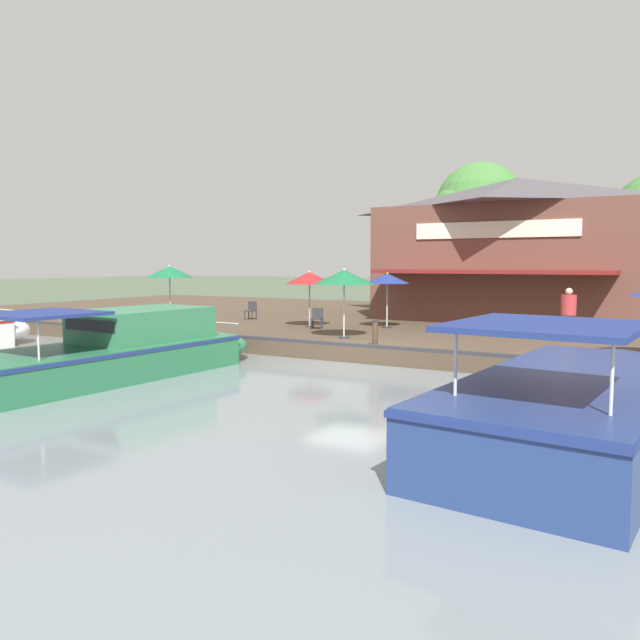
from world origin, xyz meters
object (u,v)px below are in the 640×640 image
Objects in this scene: patio_umbrella_mid_patio_right at (170,272)px; motorboat_far_downstream at (584,398)px; cafe_chair_facing_river at (317,317)px; patio_umbrella_by_entrance at (344,277)px; cafe_chair_far_corner_seat at (251,309)px; patio_umbrella_far_corner at (387,279)px; motorboat_fourth_along at (132,349)px; mooring_post at (375,333)px; patio_umbrella_mid_patio_left at (309,278)px; person_mid_patio at (568,307)px; waterfront_restaurant at (516,247)px; tree_behind_restaurant at (475,210)px.

patio_umbrella_mid_patio_right is 0.27× the size of motorboat_far_downstream.
patio_umbrella_by_entrance is at bearing 47.14° from cafe_chair_facing_river.
patio_umbrella_far_corner is at bearing 86.56° from cafe_chair_far_corner_seat.
patio_umbrella_by_entrance is 11.46m from motorboat_far_downstream.
motorboat_fourth_along reaches higher than mooring_post.
person_mid_patio is (-0.40, 10.06, -0.89)m from patio_umbrella_mid_patio_left.
cafe_chair_far_corner_seat is at bearing -121.40° from patio_umbrella_by_entrance.
tree_behind_restaurant reaches higher than waterfront_restaurant.
cafe_chair_far_corner_seat is 0.47× the size of person_mid_patio.
motorboat_far_downstream is (10.33, 1.72, -1.00)m from person_mid_patio.
person_mid_patio is (-1.01, 9.35, 0.67)m from cafe_chair_facing_river.
cafe_chair_facing_river is at bearing -51.83° from patio_umbrella_far_corner.
waterfront_restaurant reaches higher than cafe_chair_far_corner_seat.
motorboat_fourth_along is (10.67, -3.35, -1.85)m from patio_umbrella_far_corner.
motorboat_fourth_along is 10.89× the size of mooring_post.
patio_umbrella_by_entrance is at bearing 82.22° from patio_umbrella_mid_patio_right.
motorboat_far_downstream reaches higher than cafe_chair_far_corner_seat.
tree_behind_restaurant reaches higher than person_mid_patio.
person_mid_patio reaches higher than motorboat_far_downstream.
person_mid_patio is 10.52m from motorboat_far_downstream.
person_mid_patio is at bearing 133.46° from motorboat_fourth_along.
motorboat_far_downstream is at bearing 54.09° from cafe_chair_far_corner_seat.
motorboat_far_downstream is (9.92, 11.78, -1.90)m from patio_umbrella_mid_patio_left.
patio_umbrella_by_entrance is 1.36× the size of person_mid_patio.
patio_umbrella_by_entrance is at bearing -16.11° from waterfront_restaurant.
motorboat_far_downstream is at bearing 20.89° from tree_behind_restaurant.
cafe_chair_far_corner_seat is (-1.62, -4.15, -1.57)m from patio_umbrella_mid_patio_left.
motorboat_far_downstream is at bearing 38.37° from patio_umbrella_far_corner.
cafe_chair_facing_river is at bearing 97.28° from patio_umbrella_mid_patio_right.
patio_umbrella_mid_patio_left is at bearing -132.37° from patio_umbrella_by_entrance.
patio_umbrella_far_corner is 0.28× the size of tree_behind_restaurant.
patio_umbrella_by_entrance reaches higher than cafe_chair_far_corner_seat.
patio_umbrella_mid_patio_right is at bearing -50.91° from waterfront_restaurant.
waterfront_restaurant is at bearing 173.79° from mooring_post.
patio_umbrella_mid_patio_left is 2.75× the size of cafe_chair_far_corner_seat.
patio_umbrella_mid_patio_left is 10.11m from person_mid_patio.
waterfront_restaurant is 12.16m from patio_umbrella_by_entrance.
cafe_chair_facing_river is (2.22, 4.86, 0.00)m from cafe_chair_far_corner_seat.
patio_umbrella_far_corner is 10.52m from tree_behind_restaurant.
tree_behind_restaurant is at bearing 165.36° from cafe_chair_facing_river.
patio_umbrella_mid_patio_right is 16.45m from tree_behind_restaurant.
patio_umbrella_by_entrance is 3.62m from cafe_chair_facing_river.
motorboat_far_downstream is (11.11, 8.80, -1.88)m from patio_umbrella_far_corner.
cafe_chair_far_corner_seat is at bearing -55.64° from waterfront_restaurant.
motorboat_far_downstream reaches higher than motorboat_fourth_along.
waterfront_restaurant is at bearing 144.05° from patio_umbrella_mid_patio_left.
cafe_chair_facing_river is (-2.18, -2.35, -1.69)m from patio_umbrella_by_entrance.
patio_umbrella_mid_patio_right is at bearing -34.77° from cafe_chair_far_corner_seat.
patio_umbrella_by_entrance is 8.61m from cafe_chair_far_corner_seat.
patio_umbrella_far_corner reaches higher than mooring_post.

